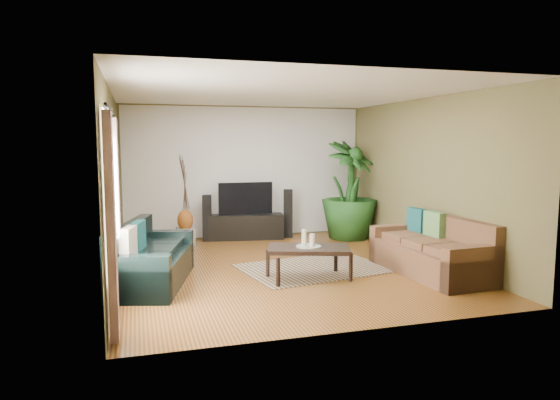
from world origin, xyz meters
name	(u,v)px	position (x,y,z in m)	size (l,w,h in m)	color
floor	(284,268)	(0.00, 0.00, 0.00)	(5.50, 5.50, 0.00)	brown
ceiling	(284,93)	(0.00, 0.00, 2.70)	(5.50, 5.50, 0.00)	white
wall_back	(246,172)	(0.00, 2.75, 1.35)	(5.00, 5.00, 0.00)	brown
wall_front	(361,203)	(0.00, -2.75, 1.35)	(5.00, 5.00, 0.00)	brown
wall_left	(113,186)	(-2.50, 0.00, 1.35)	(5.50, 5.50, 0.00)	brown
wall_right	(426,179)	(2.50, 0.00, 1.35)	(5.50, 5.50, 0.00)	brown
backwall_panel	(246,172)	(0.00, 2.74, 1.35)	(4.90, 4.90, 0.00)	white
window_pane	(108,193)	(-2.48, -1.60, 1.40)	(1.80, 1.80, 0.00)	white
curtain_near	(111,227)	(-2.43, -2.35, 1.15)	(0.08, 0.35, 2.20)	gray
curtain_far	(116,207)	(-2.43, -0.85, 1.15)	(0.08, 0.35, 2.20)	gray
curtain_rod	(110,110)	(-2.43, -1.60, 2.30)	(0.03, 0.03, 1.90)	black
sofa_left	(153,254)	(-1.99, -0.37, 0.42)	(1.89, 0.81, 0.85)	black
sofa_right	(430,246)	(2.00, -0.95, 0.42)	(2.01, 0.90, 0.85)	brown
area_rug	(314,268)	(0.45, -0.17, 0.01)	(2.17, 1.54, 0.01)	#A2845F
coffee_table	(309,263)	(0.16, -0.72, 0.24)	(1.15, 0.63, 0.47)	black
candle_tray	(309,246)	(0.16, -0.72, 0.48)	(0.36, 0.36, 0.02)	#9B9B95
candle_tall	(304,238)	(0.10, -0.69, 0.60)	(0.07, 0.07, 0.23)	beige
candle_mid	(312,240)	(0.20, -0.76, 0.58)	(0.07, 0.07, 0.18)	beige
candle_short	(312,240)	(0.23, -0.66, 0.56)	(0.07, 0.07, 0.15)	beige
tv_stand	(246,227)	(-0.06, 2.50, 0.25)	(1.51, 0.45, 0.50)	black
television	(246,198)	(-0.06, 2.50, 0.83)	(1.11, 0.06, 0.65)	black
speaker_left	(207,218)	(-0.85, 2.50, 0.46)	(0.17, 0.18, 0.92)	black
speaker_right	(288,213)	(0.82, 2.44, 0.50)	(0.18, 0.20, 0.99)	black
potted_plant	(350,190)	(1.99, 1.97, 1.00)	(1.12, 1.12, 1.99)	#1A4818
plant_pot	(349,231)	(1.99, 1.97, 0.14)	(0.37, 0.37, 0.29)	black
pedestal	(186,236)	(-1.30, 2.22, 0.16)	(0.33, 0.33, 0.33)	gray
vase	(185,220)	(-1.30, 2.22, 0.48)	(0.30, 0.30, 0.42)	brown
side_table	(134,253)	(-2.25, 0.58, 0.25)	(0.48, 0.48, 0.51)	brown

